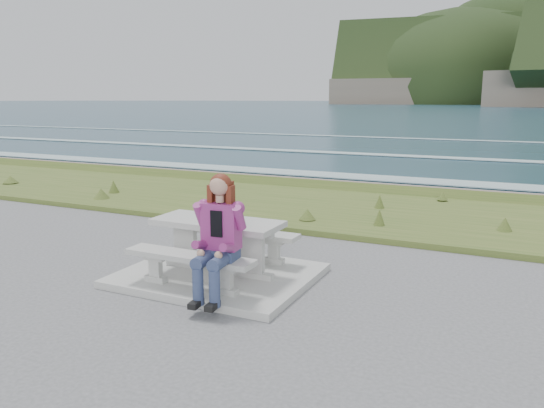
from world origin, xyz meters
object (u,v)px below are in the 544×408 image
at_px(picnic_table, 217,232).
at_px(bench_landward, 189,262).
at_px(bench_seaward, 242,236).
at_px(seated_woman, 216,254).

xyz_separation_m(picnic_table, bench_landward, (0.00, -0.70, -0.23)).
height_order(bench_seaward, seated_woman, seated_woman).
xyz_separation_m(bench_landward, bench_seaward, (0.00, 1.40, 0.00)).
distance_m(picnic_table, bench_seaward, 0.74).
distance_m(bench_landward, seated_woman, 0.55).
distance_m(picnic_table, bench_landward, 0.74).
bearing_deg(seated_woman, bench_seaward, 101.57).
distance_m(picnic_table, seated_woman, 0.98).
distance_m(bench_seaward, seated_woman, 1.63).
bearing_deg(picnic_table, bench_seaward, 90.00).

